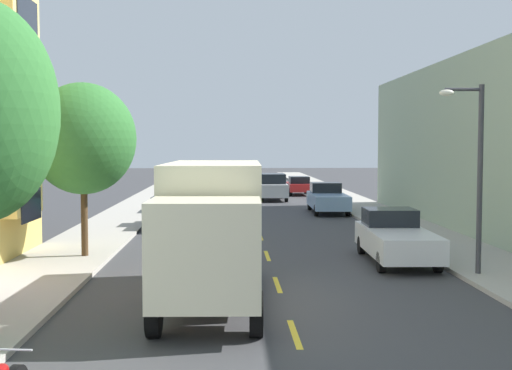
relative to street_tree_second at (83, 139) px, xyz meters
The scene contains 15 objects.
ground_plane 15.53m from the street_tree_second, 64.65° to the left, with size 160.00×160.00×0.00m, color #38383A.
sidewalk_left 12.25m from the street_tree_second, 93.48° to the left, with size 3.20×120.00×0.14m, color #A39E93.
sidewalk_right 18.22m from the street_tree_second, 40.45° to the left, with size 3.20×120.00×0.14m, color #A39E93.
lane_centerline_dashes 11.08m from the street_tree_second, 51.38° to the left, with size 0.14×47.20×0.01m.
street_tree_second is the anchor object (origin of this frame).
street_lamp 12.90m from the street_tree_second, 16.92° to the right, with size 1.35×0.28×5.64m.
delivery_box_truck 8.22m from the street_tree_second, 54.36° to the right, with size 2.60×7.77×3.52m.
parked_hatchback_red 31.98m from the street_tree_second, 70.50° to the left, with size 1.77×4.01×1.50m.
parked_sedan_teal 16.20m from the street_tree_second, 82.40° to the left, with size 1.92×4.54×1.43m.
parked_pickup_sky 19.51m from the street_tree_second, 55.61° to the left, with size 2.10×5.34×1.73m.
parked_hatchback_navy 9.68m from the street_tree_second, 76.66° to the left, with size 1.82×4.03×1.50m.
parked_pickup_white 11.27m from the street_tree_second, ahead, with size 2.14×5.35×1.73m.
parked_sedan_charcoal 38.60m from the street_tree_second, 86.96° to the left, with size 1.91×4.54×1.43m.
parked_sedan_burgundy 32.50m from the street_tree_second, 86.11° to the left, with size 1.89×4.54×1.43m.
moving_silver_sedan 26.49m from the street_tree_second, 71.83° to the left, with size 1.95×4.80×1.93m.
Camera 1 is at (-1.38, -6.88, 3.98)m, focal length 47.02 mm.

